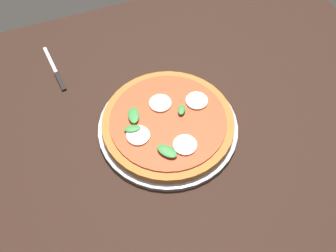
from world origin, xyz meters
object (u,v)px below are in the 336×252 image
pizza (168,122)px  serving_tray (168,127)px  dining_table (176,153)px  knife (57,74)px

pizza → serving_tray: bearing=-117.0°
dining_table → serving_tray: 0.10m
dining_table → pizza: pizza is taller
dining_table → knife: size_ratio=7.14×
pizza → knife: size_ratio=1.77×
serving_tray → dining_table: bearing=-48.2°
serving_tray → pizza: (0.00, 0.00, 0.02)m
dining_table → pizza: size_ratio=4.02×
serving_tray → knife: size_ratio=1.89×
dining_table → serving_tray: size_ratio=3.77×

